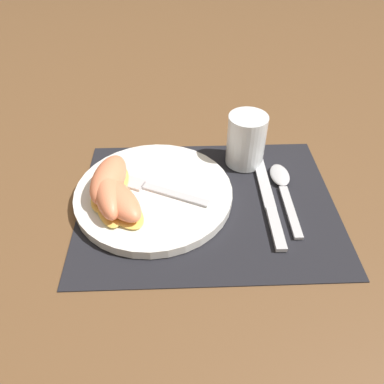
{
  "coord_description": "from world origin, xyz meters",
  "views": [
    {
      "loc": [
        -0.04,
        -0.45,
        0.44
      ],
      "look_at": [
        -0.03,
        0.0,
        0.02
      ],
      "focal_mm": 35.0,
      "sensor_mm": 36.0,
      "label": 1
    }
  ],
  "objects": [
    {
      "name": "plate",
      "position": [
        -0.09,
        0.02,
        0.01
      ],
      "size": [
        0.26,
        0.26,
        0.02
      ],
      "color": "white",
      "rests_on": "placemat"
    },
    {
      "name": "ground_plane",
      "position": [
        0.0,
        0.0,
        0.0
      ],
      "size": [
        3.0,
        3.0,
        0.0
      ],
      "primitive_type": "plane",
      "color": "brown"
    },
    {
      "name": "spoon",
      "position": [
        0.13,
        0.04,
        0.01
      ],
      "size": [
        0.03,
        0.18,
        0.01
      ],
      "color": "#BCBCC1",
      "rests_on": "placemat"
    },
    {
      "name": "citrus_wedge_2",
      "position": [
        -0.15,
        -0.02,
        0.04
      ],
      "size": [
        0.12,
        0.14,
        0.04
      ],
      "color": "#F7C656",
      "rests_on": "plate"
    },
    {
      "name": "juice_glass",
      "position": [
        0.08,
        0.11,
        0.05
      ],
      "size": [
        0.07,
        0.07,
        0.1
      ],
      "color": "silver",
      "rests_on": "placemat"
    },
    {
      "name": "placemat",
      "position": [
        0.0,
        0.0,
        0.0
      ],
      "size": [
        0.42,
        0.33,
        0.0
      ],
      "color": "black",
      "rests_on": "ground_plane"
    },
    {
      "name": "knife",
      "position": [
        0.1,
        -0.01,
        0.01
      ],
      "size": [
        0.02,
        0.22,
        0.01
      ],
      "color": "#BCBCC1",
      "rests_on": "placemat"
    },
    {
      "name": "citrus_wedge_1",
      "position": [
        -0.16,
        -0.01,
        0.04
      ],
      "size": [
        0.07,
        0.13,
        0.04
      ],
      "color": "#F7C656",
      "rests_on": "plate"
    },
    {
      "name": "citrus_wedge_0",
      "position": [
        -0.16,
        0.02,
        0.04
      ],
      "size": [
        0.07,
        0.13,
        0.05
      ],
      "color": "#F7C656",
      "rests_on": "plate"
    },
    {
      "name": "fork",
      "position": [
        -0.1,
        0.02,
        0.02
      ],
      "size": [
        0.18,
        0.1,
        0.0
      ],
      "color": "#BCBCC1",
      "rests_on": "plate"
    }
  ]
}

